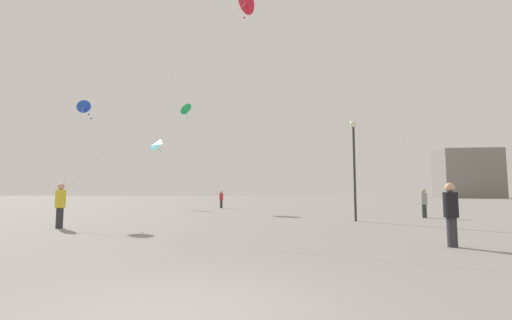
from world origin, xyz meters
TOP-DOWN VIEW (x-y plane):
  - ground_plane at (0.00, 0.00)m, footprint 300.00×300.00m
  - person_in_red at (-3.58, 28.69)m, footprint 0.36×0.36m
  - person_in_yellow at (-7.56, 9.97)m, footprint 0.40×0.40m
  - person_in_grey at (9.96, 16.63)m, footprint 0.37×0.37m
  - person_in_black at (5.95, 5.61)m, footprint 0.37×0.37m
  - kite_crimson_diamond at (-0.05, 11.74)m, footprint 8.21×2.51m
  - kite_emerald_diamond at (-6.68, 26.94)m, footprint 3.78×2.51m
  - kite_cyan_delta at (-10.31, 29.99)m, footprint 7.67×2.15m
  - kite_cobalt_diamond at (-9.24, 14.39)m, footprint 2.16×4.93m
  - building_left_hall at (53.00, 90.54)m, footprint 15.06×11.03m
  - lamppost_east at (5.38, 13.96)m, footprint 0.36×0.36m

SIDE VIEW (x-z plane):
  - ground_plane at x=0.00m, z-range 0.00..0.00m
  - person_in_red at x=-3.58m, z-range 0.08..1.71m
  - person_in_grey at x=9.96m, z-range 0.08..1.77m
  - person_in_black at x=5.95m, z-range 0.08..1.80m
  - person_in_yellow at x=-7.56m, z-range 0.09..1.91m
  - lamppost_east at x=5.38m, z-range 0.87..6.05m
  - kite_cobalt_diamond at x=-9.24m, z-range 3.49..8.77m
  - kite_cyan_delta at x=-10.31m, z-range 3.45..8.83m
  - building_left_hall at x=53.00m, z-range 0.00..12.79m
  - kite_emerald_diamond at x=-6.68m, z-range 4.91..13.23m
  - kite_crimson_diamond at x=-0.05m, z-range 5.58..15.44m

